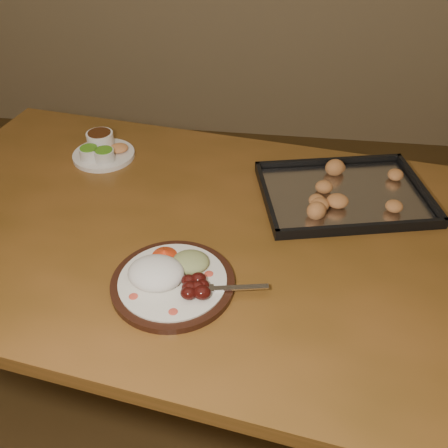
# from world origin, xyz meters

# --- Properties ---
(ground) EXTENTS (4.00, 4.00, 0.00)m
(ground) POSITION_xyz_m (0.00, 0.00, 0.00)
(ground) COLOR #553B1D
(ground) RESTS_ON ground
(dining_table) EXTENTS (1.62, 1.11, 0.75)m
(dining_table) POSITION_xyz_m (0.16, 0.14, 0.65)
(dining_table) COLOR brown
(dining_table) RESTS_ON ground
(dinner_plate) EXTENTS (0.32, 0.25, 0.06)m
(dinner_plate) POSITION_xyz_m (0.14, -0.06, 0.77)
(dinner_plate) COLOR black
(dinner_plate) RESTS_ON dining_table
(condiment_saucer) EXTENTS (0.17, 0.17, 0.06)m
(condiment_saucer) POSITION_xyz_m (-0.17, 0.42, 0.77)
(condiment_saucer) COLOR silver
(condiment_saucer) RESTS_ON dining_table
(baking_tray) EXTENTS (0.47, 0.39, 0.04)m
(baking_tray) POSITION_xyz_m (0.51, 0.30, 0.76)
(baking_tray) COLOR black
(baking_tray) RESTS_ON dining_table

